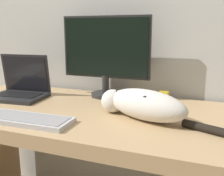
{
  "coord_description": "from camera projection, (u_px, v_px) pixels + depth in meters",
  "views": [
    {
      "loc": [
        0.6,
        -0.74,
        1.12
      ],
      "look_at": [
        0.19,
        0.33,
        0.87
      ],
      "focal_mm": 42.0,
      "sensor_mm": 36.0,
      "label": 1
    }
  ],
  "objects": [
    {
      "name": "external_keyboard",
      "position": [
        27.0,
        119.0,
        1.1
      ],
      "size": [
        0.39,
        0.15,
        0.02
      ],
      "rotation": [
        0.0,
        0.0,
        0.03
      ],
      "color": "#BCBCC1",
      "rests_on": "desk"
    },
    {
      "name": "cat",
      "position": [
        142.0,
        104.0,
        1.13
      ],
      "size": [
        0.56,
        0.29,
        0.13
      ],
      "rotation": [
        0.0,
        0.0,
        -0.37
      ],
      "color": "silver",
      "rests_on": "desk"
    },
    {
      "name": "wall_back",
      "position": [
        110.0,
        0.0,
        1.56
      ],
      "size": [
        6.4,
        0.06,
        2.6
      ],
      "color": "silver",
      "rests_on": "ground_plane"
    },
    {
      "name": "small_toy",
      "position": [
        164.0,
        96.0,
        1.44
      ],
      "size": [
        0.05,
        0.05,
        0.05
      ],
      "color": "gold",
      "rests_on": "desk"
    },
    {
      "name": "laptop",
      "position": [
        20.0,
        89.0,
        1.49
      ],
      "size": [
        0.32,
        0.25,
        0.24
      ],
      "rotation": [
        0.0,
        0.0,
        0.09
      ],
      "color": "#232326",
      "rests_on": "desk"
    },
    {
      "name": "desk",
      "position": [
        80.0,
        137.0,
        1.33
      ],
      "size": [
        1.5,
        0.73,
        0.74
      ],
      "color": "tan",
      "rests_on": "ground_plane"
    },
    {
      "name": "monitor",
      "position": [
        106.0,
        53.0,
        1.48
      ],
      "size": [
        0.52,
        0.17,
        0.46
      ],
      "color": "#282828",
      "rests_on": "desk"
    }
  ]
}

